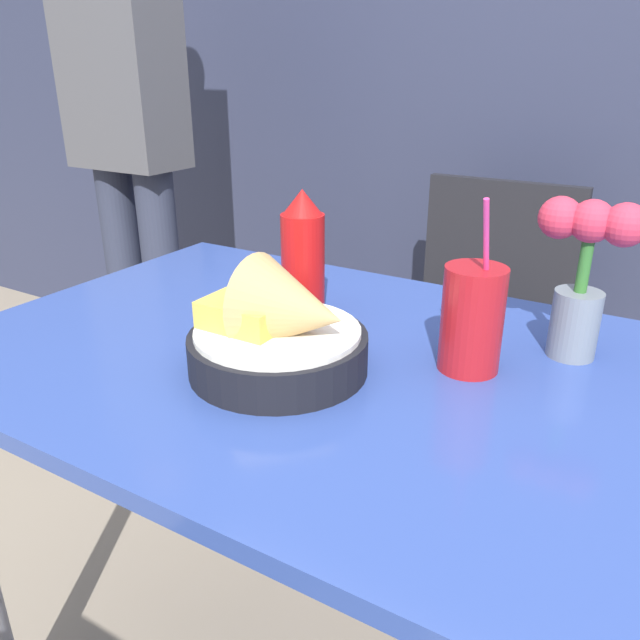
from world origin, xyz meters
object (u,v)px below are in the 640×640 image
(drink_cup, at_px, (472,322))
(person_standing, at_px, (124,104))
(food_basket, at_px, (283,334))
(ketchup_bottle, at_px, (303,256))
(chair_far_window, at_px, (483,316))
(flower_vase, at_px, (584,267))

(drink_cup, height_order, person_standing, person_standing)
(food_basket, height_order, ketchup_bottle, ketchup_bottle)
(chair_far_window, xyz_separation_m, person_standing, (-0.98, -0.23, 0.50))
(chair_far_window, relative_size, flower_vase, 3.88)
(flower_vase, height_order, person_standing, person_standing)
(food_basket, height_order, person_standing, person_standing)
(drink_cup, bearing_deg, ketchup_bottle, 170.39)
(chair_far_window, relative_size, ketchup_bottle, 4.17)
(food_basket, distance_m, ketchup_bottle, 0.21)
(chair_far_window, bearing_deg, drink_cup, -75.73)
(food_basket, bearing_deg, drink_cup, 33.69)
(food_basket, bearing_deg, flower_vase, 38.34)
(chair_far_window, height_order, person_standing, person_standing)
(food_basket, height_order, flower_vase, flower_vase)
(food_basket, xyz_separation_m, ketchup_bottle, (-0.09, 0.19, 0.04))
(food_basket, bearing_deg, ketchup_bottle, 115.00)
(chair_far_window, xyz_separation_m, flower_vase, (0.30, -0.64, 0.36))
(flower_vase, bearing_deg, person_standing, 162.11)
(chair_far_window, relative_size, drink_cup, 3.61)
(drink_cup, xyz_separation_m, flower_vase, (0.11, 0.11, 0.06))
(drink_cup, distance_m, person_standing, 1.31)
(flower_vase, distance_m, person_standing, 1.36)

